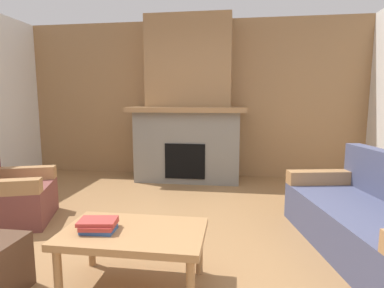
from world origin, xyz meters
name	(u,v)px	position (x,y,z in m)	size (l,w,h in m)	color
ground	(145,252)	(0.00, 0.00, 0.00)	(9.00, 9.00, 0.00)	olive
wall_back_wood_panel	(192,100)	(0.00, 3.00, 1.35)	(6.00, 0.12, 2.70)	#997047
fireplace	(189,111)	(0.00, 2.62, 1.16)	(1.90, 0.82, 2.70)	gray
couch	(375,221)	(2.00, 0.27, 0.29)	(1.16, 1.93, 0.85)	#474C6B
armchair	(8,196)	(-1.67, 0.46, 0.29)	(0.97, 0.97, 0.85)	brown
coffee_table	(134,237)	(0.08, -0.51, 0.38)	(1.00, 0.60, 0.43)	#A87A4C
book_stack_near_edge	(99,225)	(-0.16, -0.56, 0.47)	(0.28, 0.23, 0.08)	#335699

